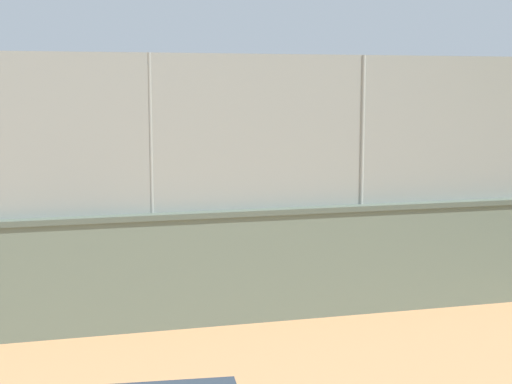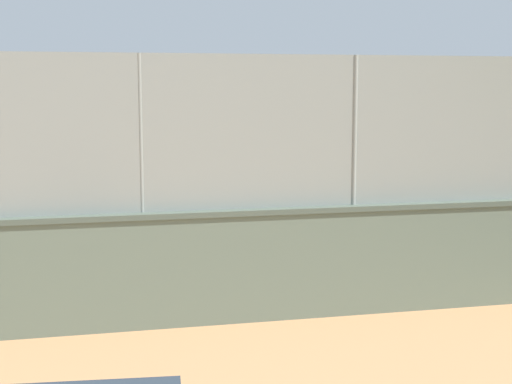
% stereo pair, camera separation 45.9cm
% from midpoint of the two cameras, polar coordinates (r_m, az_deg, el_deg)
% --- Properties ---
extents(ground_plane, '(260.00, 260.00, 0.00)m').
position_cam_midpoint_polar(ground_plane, '(22.47, -6.85, -0.74)').
color(ground_plane, tan).
extents(perimeter_wall, '(31.96, 0.56, 1.66)m').
position_cam_midpoint_polar(perimeter_wall, '(11.45, 8.50, -5.03)').
color(perimeter_wall, slate).
rests_on(perimeter_wall, ground_plane).
extents(fence_panel_on_wall, '(31.39, 0.19, 2.21)m').
position_cam_midpoint_polar(fence_panel_on_wall, '(11.17, 8.70, 4.65)').
color(fence_panel_on_wall, gray).
rests_on(fence_panel_on_wall, perimeter_wall).
extents(player_foreground_swinging, '(1.22, 0.77, 1.67)m').
position_cam_midpoint_polar(player_foreground_swinging, '(14.86, 3.56, -1.33)').
color(player_foreground_swinging, '#591919').
rests_on(player_foreground_swinging, ground_plane).
extents(player_near_wall_returning, '(0.78, 1.28, 1.67)m').
position_cam_midpoint_polar(player_near_wall_returning, '(17.34, 6.09, -0.02)').
color(player_near_wall_returning, '#591919').
rests_on(player_near_wall_returning, ground_plane).
extents(player_crossing_court, '(0.73, 1.26, 1.61)m').
position_cam_midpoint_polar(player_crossing_court, '(20.51, -12.40, 0.97)').
color(player_crossing_court, '#B2B2B2').
rests_on(player_crossing_court, ground_plane).
extents(sports_ball, '(0.07, 0.07, 0.07)m').
position_cam_midpoint_polar(sports_ball, '(13.99, 10.54, -6.05)').
color(sports_ball, white).
rests_on(sports_ball, ground_plane).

